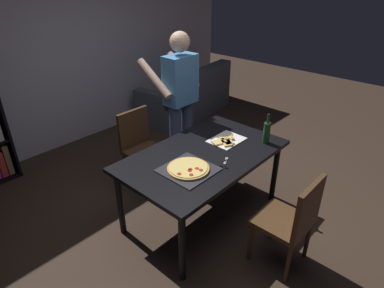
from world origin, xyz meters
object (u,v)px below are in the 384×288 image
(chair_near_camera, at_px, (293,218))
(pepperoni_pizza_on_tray, at_px, (188,169))
(dining_table, at_px, (203,160))
(couch, at_px, (188,98))
(chair_far_side, at_px, (140,143))
(person_serving_pizza, at_px, (180,99))
(wine_bottle, at_px, (267,132))
(kitchen_scissors, at_px, (224,165))

(chair_near_camera, bearing_deg, pepperoni_pizza_on_tray, 109.80)
(dining_table, relative_size, couch, 0.91)
(pepperoni_pizza_on_tray, bearing_deg, chair_far_side, 73.49)
(chair_near_camera, xyz_separation_m, person_serving_pizza, (0.45, 1.73, 0.49))
(pepperoni_pizza_on_tray, bearing_deg, person_serving_pizza, 47.76)
(couch, height_order, pepperoni_pizza_on_tray, couch)
(chair_near_camera, distance_m, person_serving_pizza, 1.85)
(chair_far_side, bearing_deg, wine_bottle, -65.24)
(chair_near_camera, xyz_separation_m, wine_bottle, (0.60, 0.65, 0.36))
(chair_near_camera, relative_size, pepperoni_pizza_on_tray, 2.07)
(person_serving_pizza, height_order, kitchen_scissors, person_serving_pizza)
(dining_table, distance_m, wine_bottle, 0.71)
(pepperoni_pizza_on_tray, bearing_deg, dining_table, 16.60)
(dining_table, relative_size, pepperoni_pizza_on_tray, 3.72)
(person_serving_pizza, bearing_deg, pepperoni_pizza_on_tray, -132.24)
(person_serving_pizza, relative_size, kitchen_scissors, 8.95)
(chair_near_camera, distance_m, chair_far_side, 1.95)
(wine_bottle, bearing_deg, chair_near_camera, -132.55)
(dining_table, xyz_separation_m, pepperoni_pizza_on_tray, (-0.32, -0.09, 0.09))
(dining_table, bearing_deg, chair_far_side, 90.00)
(dining_table, height_order, chair_near_camera, chair_near_camera)
(wine_bottle, bearing_deg, dining_table, 151.65)
(wine_bottle, xyz_separation_m, kitchen_scissors, (-0.63, 0.04, -0.11))
(couch, height_order, person_serving_pizza, person_serving_pizza)
(chair_far_side, height_order, kitchen_scissors, chair_far_side)
(dining_table, bearing_deg, wine_bottle, -28.35)
(pepperoni_pizza_on_tray, relative_size, wine_bottle, 1.38)
(chair_far_side, height_order, wine_bottle, wine_bottle)
(couch, distance_m, kitchen_scissors, 3.02)
(wine_bottle, bearing_deg, chair_far_side, 114.76)
(pepperoni_pizza_on_tray, height_order, wine_bottle, wine_bottle)
(chair_far_side, relative_size, couch, 0.50)
(chair_far_side, bearing_deg, pepperoni_pizza_on_tray, -106.51)
(pepperoni_pizza_on_tray, bearing_deg, chair_near_camera, -70.20)
(chair_near_camera, xyz_separation_m, pepperoni_pizza_on_tray, (-0.32, 0.88, 0.25))
(kitchen_scissors, bearing_deg, chair_near_camera, -87.11)
(wine_bottle, bearing_deg, person_serving_pizza, 97.63)
(chair_near_camera, height_order, wine_bottle, wine_bottle)
(chair_near_camera, bearing_deg, couch, 57.22)
(wine_bottle, bearing_deg, couch, 60.46)
(dining_table, xyz_separation_m, chair_near_camera, (-0.00, -0.98, -0.17))
(kitchen_scissors, bearing_deg, person_serving_pizza, 64.67)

